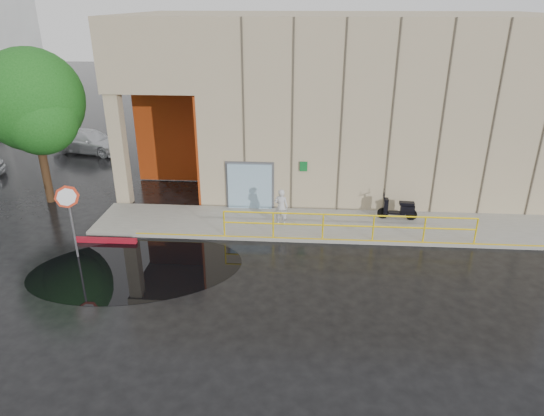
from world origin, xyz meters
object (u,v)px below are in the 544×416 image
(scooter, at_px, (399,203))
(red_curb, at_px, (106,240))
(car_c, at_px, (89,141))
(stop_sign, at_px, (69,206))
(person, at_px, (281,207))
(tree_near, at_px, (34,105))

(scooter, xyz_separation_m, red_curb, (-11.46, -2.64, -0.78))
(scooter, height_order, car_c, scooter)
(stop_sign, relative_size, red_curb, 1.15)
(person, xyz_separation_m, red_curb, (-6.64, -1.78, -0.82))
(scooter, bearing_deg, stop_sign, -158.16)
(stop_sign, bearing_deg, tree_near, 113.16)
(car_c, relative_size, tree_near, 0.69)
(scooter, relative_size, car_c, 0.35)
(scooter, bearing_deg, tree_near, -179.77)
(person, distance_m, tree_near, 11.38)
(person, relative_size, car_c, 0.32)
(stop_sign, xyz_separation_m, tree_near, (-3.39, 4.91, 2.48))
(red_curb, bearing_deg, tree_near, 136.98)
(stop_sign, xyz_separation_m, red_curb, (0.59, 1.19, -1.91))
(scooter, xyz_separation_m, stop_sign, (-12.06, -3.82, 1.13))
(red_curb, bearing_deg, scooter, 12.95)
(car_c, bearing_deg, red_curb, -141.62)
(tree_near, bearing_deg, car_c, 100.93)
(stop_sign, bearing_deg, red_curb, 51.96)
(red_curb, height_order, tree_near, tree_near)
(car_c, distance_m, tree_near, 8.87)
(person, bearing_deg, scooter, -163.02)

